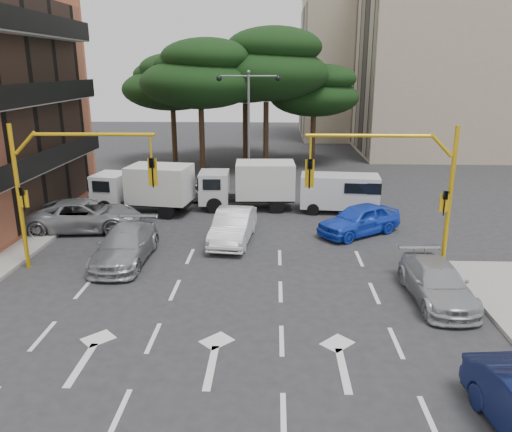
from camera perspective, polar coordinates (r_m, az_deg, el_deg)
The scene contains 21 objects.
ground at distance 19.05m, azimuth -3.28°, elevation -8.53°, with size 120.00×120.00×0.00m, color #28282B.
median_strip at distance 34.16m, azimuth -0.81°, elevation 3.07°, with size 1.40×6.00×0.15m, color gray.
apartment_beige_near at distance 52.45m, azimuth 23.53°, elevation 16.72°, with size 20.20×12.15×18.70m.
apartment_beige_far at distance 62.18m, azimuth 13.09°, elevation 16.48°, with size 16.20×12.15×16.70m.
pine_left_near at distance 39.52m, azimuth -6.34°, elevation 15.85°, with size 9.15×9.15×10.23m.
pine_center at distance 41.12m, azimuth 1.27°, elevation 16.93°, with size 9.98×9.98×11.16m.
pine_left_far at distance 43.99m, azimuth -9.55°, elevation 14.89°, with size 8.32×8.32×9.30m.
pine_right at distance 43.28m, azimuth 6.76°, elevation 14.06°, with size 7.49×7.49×8.37m.
pine_back at distance 46.19m, azimuth -1.22°, elevation 16.04°, with size 9.15×9.15×10.23m.
signal_mast_right at distance 20.26m, azimuth 16.67°, elevation 3.94°, with size 5.79×0.37×6.00m.
signal_mast_left at distance 21.38m, azimuth -21.47°, elevation 4.13°, with size 5.79×0.37×6.00m.
street_lamp_center at distance 33.31m, azimuth -0.85°, elevation 12.06°, with size 4.16×0.36×7.77m.
car_white_hatch at distance 23.94m, azimuth -2.62°, elevation -1.16°, with size 1.65×4.73×1.56m, color silver.
car_blue_compact at distance 25.51m, azimuth 11.71°, elevation -0.39°, with size 1.82×4.52×1.54m, color blue.
car_silver_wagon at distance 22.23m, azimuth -14.72°, elevation -3.25°, with size 2.06×5.08×1.47m, color #96989D.
car_silver_cross_a at distance 27.04m, azimuth -19.02°, elevation 0.06°, with size 2.65×5.75×1.60m, color #929599.
car_silver_cross_b at distance 31.46m, azimuth -7.02°, elevation 2.83°, with size 1.54×3.82×1.30m, color #9CA0A4.
car_silver_parked at distance 19.21m, azimuth 19.95°, elevation -7.15°, with size 1.88×4.64×1.35m, color #A6A8AE.
van_white at distance 29.26m, azimuth 9.50°, elevation 2.60°, with size 2.01×4.43×2.22m, color silver, non-canonical shape.
box_truck_a at distance 29.32m, azimuth -12.74°, elevation 3.03°, with size 2.38×5.67×2.79m, color silver, non-canonical shape.
box_truck_b at distance 29.47m, azimuth -0.94°, elevation 3.50°, with size 2.38×5.66×2.78m, color silver, non-canonical shape.
Camera 1 is at (1.71, -17.16, 8.10)m, focal length 35.00 mm.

